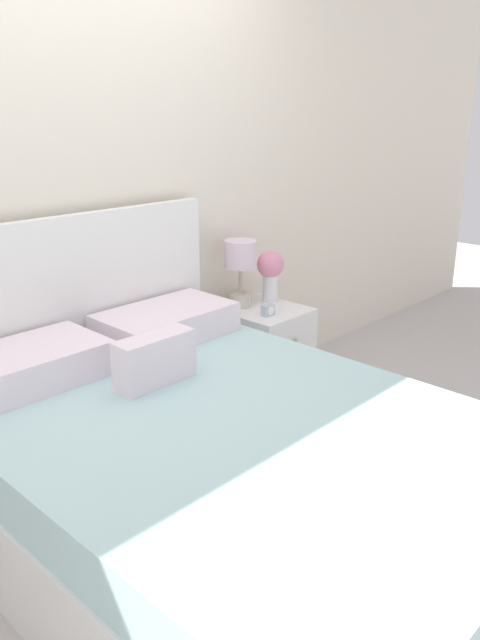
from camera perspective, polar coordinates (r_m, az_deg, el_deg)
name	(u,v)px	position (r m, az deg, el deg)	size (l,w,h in m)	color
ground_plane	(81,453)	(3.19, -14.32, -11.74)	(12.00, 12.00, 0.00)	#BCB7B2
wall_back	(47,180)	(2.84, -17.25, 12.16)	(8.00, 0.06, 2.60)	silver
bed	(218,475)	(2.37, -2.00, -13.95)	(1.52, 2.07, 1.16)	white
nightstand	(263,355)	(3.50, 2.08, -3.24)	(0.40, 0.47, 0.55)	white
table_lamp	(240,263)	(3.37, 0.04, 5.24)	(0.17, 0.17, 0.37)	beige
flower_vase	(271,270)	(3.48, 2.81, 4.57)	(0.15, 0.15, 0.29)	white
alarm_clock	(268,310)	(3.28, 2.57, 0.90)	(0.07, 0.04, 0.06)	silver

